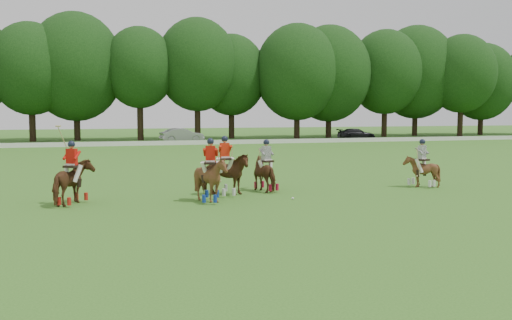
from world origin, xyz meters
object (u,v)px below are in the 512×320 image
object	(u,v)px
car_mid	(182,135)
polo_red_b	(225,174)
polo_red_a	(72,182)
polo_stripe_a	(266,173)
polo_stripe_b	(422,170)
car_right	(356,134)
polo_red_c	(211,179)
polo_ball	(293,198)

from	to	relation	value
car_mid	polo_red_b	distance (m)	38.61
polo_red_a	polo_stripe_a	size ratio (longest dim) A/B	1.30
polo_red_b	polo_stripe_a	xyz separation A→B (m)	(1.98, 0.70, -0.09)
polo_red_a	polo_stripe_b	bearing A→B (deg)	2.51
car_right	polo_stripe_b	xyz separation A→B (m)	(-15.48, -38.45, 0.11)
polo_stripe_b	polo_stripe_a	bearing A→B (deg)	173.87
car_mid	polo_red_c	size ratio (longest dim) A/B	1.92
polo_stripe_a	car_mid	bearing A→B (deg)	86.90
polo_red_b	polo_ball	xyz separation A→B (m)	(2.29, -1.80, -0.83)
polo_red_b	polo_red_c	size ratio (longest dim) A/B	1.00
polo_red_b	polo_stripe_b	distance (m)	9.02
car_right	polo_red_b	size ratio (longest dim) A/B	1.86
car_mid	polo_red_b	bearing A→B (deg)	165.37
car_mid	polo_ball	distance (m)	40.24
polo_red_c	polo_stripe_b	distance (m)	10.01
car_right	polo_stripe_b	distance (m)	41.45
polo_stripe_b	polo_ball	distance (m)	7.00
polo_red_b	polo_stripe_b	bearing A→B (deg)	-0.35
car_mid	polo_red_a	xyz separation A→B (m)	(-9.88, -39.10, 0.09)
polo_stripe_b	polo_ball	world-z (taller)	polo_stripe_b
car_mid	polo_ball	bearing A→B (deg)	168.88
car_mid	polo_stripe_a	world-z (taller)	polo_stripe_a
car_mid	polo_red_c	bearing A→B (deg)	164.35
car_right	car_mid	bearing A→B (deg)	95.59
polo_stripe_a	car_right	bearing A→B (deg)	59.13
polo_red_b	car_mid	bearing A→B (deg)	84.02
polo_red_c	car_right	bearing A→B (deg)	57.53
polo_red_b	polo_red_c	bearing A→B (deg)	-120.41
polo_red_a	polo_red_c	bearing A→B (deg)	-9.07
polo_stripe_b	car_right	bearing A→B (deg)	68.07
polo_red_a	polo_stripe_a	xyz separation A→B (m)	(7.84, 1.41, -0.06)
car_mid	car_right	distance (m)	20.49
polo_stripe_b	car_mid	bearing A→B (deg)	97.41
polo_red_c	polo_stripe_a	world-z (taller)	polo_red_c
polo_red_c	polo_stripe_b	xyz separation A→B (m)	(9.90, 1.45, -0.11)
polo_stripe_a	polo_ball	xyz separation A→B (m)	(0.31, -2.50, -0.74)
polo_ball	polo_stripe_a	bearing A→B (deg)	97.09
polo_red_a	polo_red_c	size ratio (longest dim) A/B	1.20
polo_red_b	polo_stripe_b	xyz separation A→B (m)	(9.02, -0.06, -0.12)
polo_red_c	polo_stripe_b	bearing A→B (deg)	8.31
polo_stripe_b	polo_red_c	bearing A→B (deg)	-171.69
polo_red_c	polo_red_b	bearing A→B (deg)	59.59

